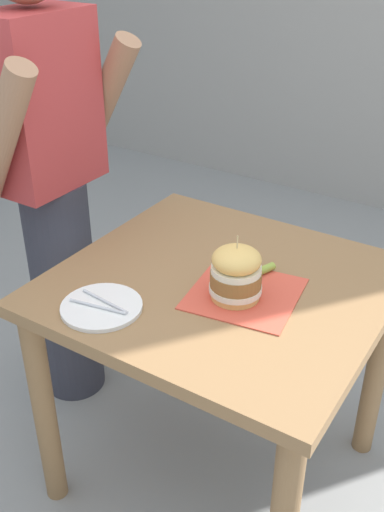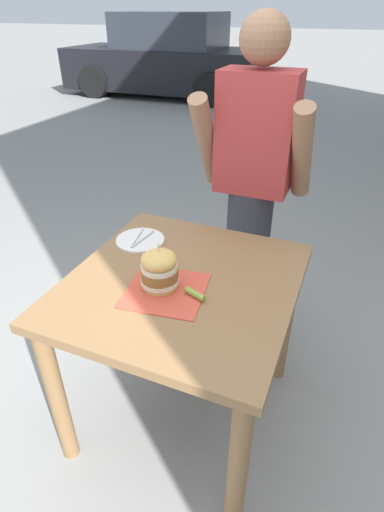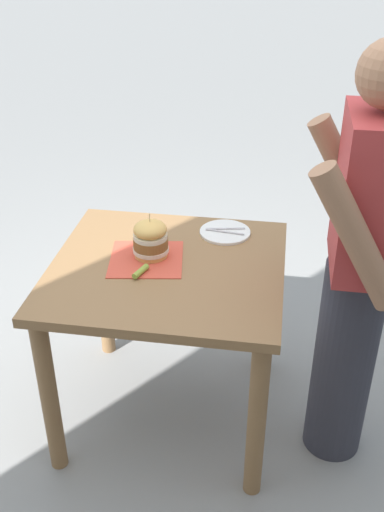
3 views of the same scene
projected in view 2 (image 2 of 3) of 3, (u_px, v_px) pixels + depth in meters
name	position (u px, v px, depth m)	size (l,w,h in m)	color
ground_plane	(184.00, 408.00, 1.98)	(80.00, 80.00, 0.00)	gray
patio_table	(183.00, 308.00, 1.64)	(0.87, 0.92, 0.79)	olive
serving_paper	(166.00, 290.00, 1.50)	(0.29, 0.29, 0.00)	#D64C38
sandwich	(159.00, 269.00, 1.48)	(0.14, 0.14, 0.19)	#E5B25B
pickle_spear	(195.00, 294.00, 1.46)	(0.02, 0.02, 0.09)	#8EA83D
side_plate_with_forks	(140.00, 240.00, 1.81)	(0.22, 0.22, 0.02)	white
diner_across_table	(252.00, 192.00, 2.05)	(0.55, 0.35, 1.69)	#33333D
parked_car_mid_block	(167.00, 59.00, 8.54)	(4.25, 1.93, 1.60)	black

